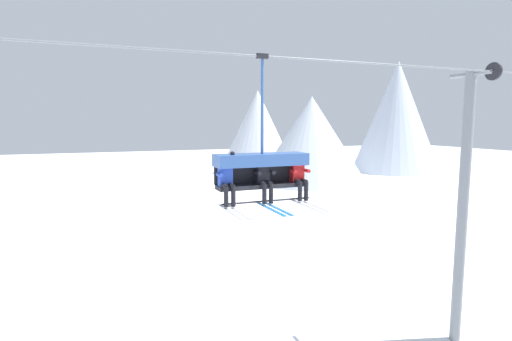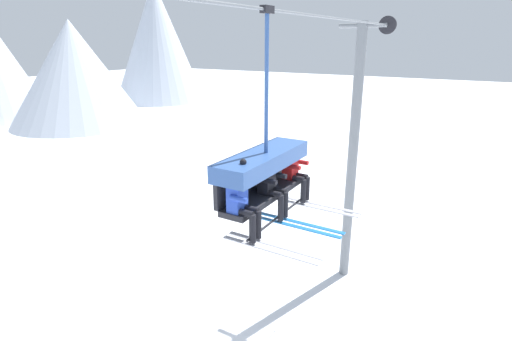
% 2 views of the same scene
% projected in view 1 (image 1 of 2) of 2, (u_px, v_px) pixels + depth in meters
% --- Properties ---
extents(mountain_peak_west, '(12.00, 12.00, 12.59)m').
position_uv_depth(mountain_peak_west, '(258.00, 132.00, 60.87)').
color(mountain_peak_west, silver).
rests_on(mountain_peak_west, ground_plane).
extents(mountain_peak_central, '(14.26, 14.26, 11.03)m').
position_uv_depth(mountain_peak_central, '(311.00, 140.00, 51.27)').
color(mountain_peak_central, silver).
rests_on(mountain_peak_central, ground_plane).
extents(mountain_peak_east, '(13.46, 13.46, 17.20)m').
position_uv_depth(mountain_peak_east, '(397.00, 117.00, 62.52)').
color(mountain_peak_east, silver).
rests_on(mountain_peak_east, ground_plane).
extents(lift_tower_far, '(0.36, 1.88, 9.63)m').
position_uv_depth(lift_tower_far, '(463.00, 204.00, 13.72)').
color(lift_tower_far, slate).
rests_on(lift_tower_far, ground_plane).
extents(lift_cable, '(16.95, 0.05, 0.05)m').
position_uv_depth(lift_cable, '(276.00, 57.00, 9.73)').
color(lift_cable, slate).
extents(chairlift_chair, '(2.36, 0.74, 3.57)m').
position_uv_depth(chairlift_chair, '(261.00, 164.00, 9.98)').
color(chairlift_chair, '#232328').
extents(skier_blue, '(0.48, 1.70, 1.34)m').
position_uv_depth(skier_blue, '(227.00, 179.00, 9.47)').
color(skier_blue, '#2847B7').
extents(skier_black, '(0.46, 1.70, 1.23)m').
position_uv_depth(skier_black, '(264.00, 178.00, 9.82)').
color(skier_black, black).
extents(skier_red, '(0.46, 1.70, 1.23)m').
position_uv_depth(skier_red, '(299.00, 176.00, 10.17)').
color(skier_red, red).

